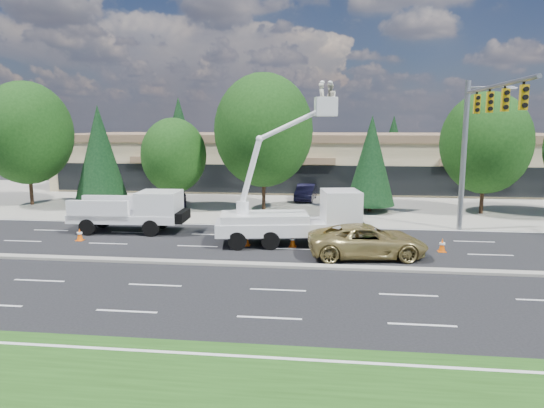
# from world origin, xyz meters

# --- Properties ---
(ground) EXTENTS (140.00, 140.00, 0.00)m
(ground) POSITION_xyz_m (0.00, 0.00, 0.00)
(ground) COLOR black
(ground) RESTS_ON ground
(concrete_apron) EXTENTS (140.00, 22.00, 0.01)m
(concrete_apron) POSITION_xyz_m (0.00, 20.00, 0.01)
(concrete_apron) COLOR gray
(concrete_apron) RESTS_ON ground
(road_median) EXTENTS (120.00, 0.55, 0.12)m
(road_median) POSITION_xyz_m (0.00, 0.00, 0.06)
(road_median) COLOR gray
(road_median) RESTS_ON ground
(strip_mall) EXTENTS (50.40, 15.40, 5.50)m
(strip_mall) POSITION_xyz_m (0.00, 29.97, 2.83)
(strip_mall) COLOR tan
(strip_mall) RESTS_ON ground
(tree_front_a) EXTENTS (7.09, 7.09, 9.83)m
(tree_front_a) POSITION_xyz_m (-22.00, 15.00, 5.76)
(tree_front_a) COLOR #332114
(tree_front_a) RESTS_ON ground
(tree_front_b) EXTENTS (4.03, 4.03, 7.95)m
(tree_front_b) POSITION_xyz_m (-16.00, 15.00, 4.26)
(tree_front_b) COLOR #332114
(tree_front_b) RESTS_ON ground
(tree_front_c) EXTENTS (5.02, 5.02, 6.96)m
(tree_front_c) POSITION_xyz_m (-10.00, 15.00, 4.07)
(tree_front_c) COLOR #332114
(tree_front_c) RESTS_ON ground
(tree_front_d) EXTENTS (7.38, 7.38, 10.24)m
(tree_front_d) POSITION_xyz_m (-3.00, 15.00, 6.00)
(tree_front_d) COLOR #332114
(tree_front_d) RESTS_ON ground
(tree_front_e) EXTENTS (3.61, 3.61, 7.12)m
(tree_front_e) POSITION_xyz_m (5.00, 15.00, 3.82)
(tree_front_e) COLOR #332114
(tree_front_e) RESTS_ON ground
(tree_front_f) EXTENTS (6.32, 6.32, 8.77)m
(tree_front_f) POSITION_xyz_m (13.00, 15.00, 5.13)
(tree_front_f) COLOR #332114
(tree_front_f) RESTS_ON ground
(tree_back_a) EXTENTS (5.09, 5.09, 10.03)m
(tree_back_a) POSITION_xyz_m (-18.00, 42.00, 5.38)
(tree_back_a) COLOR #332114
(tree_back_a) RESTS_ON ground
(tree_back_b) EXTENTS (5.83, 5.83, 11.48)m
(tree_back_b) POSITION_xyz_m (-4.00, 42.00, 6.16)
(tree_back_b) COLOR #332114
(tree_back_b) RESTS_ON ground
(tree_back_c) EXTENTS (3.85, 3.85, 7.59)m
(tree_back_c) POSITION_xyz_m (10.00, 42.00, 4.07)
(tree_back_c) COLOR #332114
(tree_back_c) RESTS_ON ground
(tree_back_d) EXTENTS (5.16, 5.16, 10.17)m
(tree_back_d) POSITION_xyz_m (22.00, 42.00, 5.46)
(tree_back_d) COLOR #332114
(tree_back_d) RESTS_ON ground
(signal_mast) EXTENTS (2.76, 10.16, 9.00)m
(signal_mast) POSITION_xyz_m (10.03, 7.04, 6.06)
(signal_mast) COLOR gray
(signal_mast) RESTS_ON ground
(utility_pickup) EXTENTS (6.60, 2.81, 2.49)m
(utility_pickup) POSITION_xyz_m (-9.71, 6.22, 1.03)
(utility_pickup) COLOR white
(utility_pickup) RESTS_ON ground
(bucket_truck) EXTENTS (7.97, 3.60, 8.66)m
(bucket_truck) POSITION_xyz_m (0.41, 4.32, 1.87)
(bucket_truck) COLOR white
(bucket_truck) RESTS_ON ground
(traffic_cone_a) EXTENTS (0.40, 0.40, 0.70)m
(traffic_cone_a) POSITION_xyz_m (-11.91, 3.74, 0.34)
(traffic_cone_a) COLOR #FC5D07
(traffic_cone_a) RESTS_ON ground
(traffic_cone_b) EXTENTS (0.40, 0.40, 0.70)m
(traffic_cone_b) POSITION_xyz_m (-2.42, 3.67, 0.34)
(traffic_cone_b) COLOR #FC5D07
(traffic_cone_b) RESTS_ON ground
(traffic_cone_c) EXTENTS (0.40, 0.40, 0.70)m
(traffic_cone_c) POSITION_xyz_m (0.06, 3.72, 0.34)
(traffic_cone_c) COLOR #FC5D07
(traffic_cone_c) RESTS_ON ground
(traffic_cone_d) EXTENTS (0.40, 0.40, 0.70)m
(traffic_cone_d) POSITION_xyz_m (7.73, 3.58, 0.34)
(traffic_cone_d) COLOR #FC5D07
(traffic_cone_d) RESTS_ON ground
(minivan) EXTENTS (6.07, 3.39, 1.60)m
(minivan) POSITION_xyz_m (3.84, 2.15, 0.80)
(minivan) COLOR tan
(minivan) RESTS_ON ground
(parked_car_west) EXTENTS (2.65, 4.27, 1.36)m
(parked_car_west) POSITION_xyz_m (-10.25, 16.00, 0.68)
(parked_car_west) COLOR black
(parked_car_west) RESTS_ON ground
(parked_car_east) EXTENTS (1.84, 4.41, 1.42)m
(parked_car_east) POSITION_xyz_m (0.00, 19.83, 0.71)
(parked_car_east) COLOR black
(parked_car_east) RESTS_ON ground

